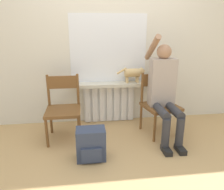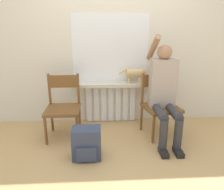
# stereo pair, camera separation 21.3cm
# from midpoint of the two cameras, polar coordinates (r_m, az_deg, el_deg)

# --- Properties ---
(ground_plane) EXTENTS (12.00, 12.00, 0.00)m
(ground_plane) POSITION_cam_midpoint_polar(r_m,az_deg,el_deg) (2.62, 3.41, -16.91)
(ground_plane) COLOR tan
(wall_with_window) EXTENTS (7.00, 0.06, 2.70)m
(wall_with_window) POSITION_cam_midpoint_polar(r_m,az_deg,el_deg) (3.40, 1.42, 15.20)
(wall_with_window) COLOR silver
(wall_with_window) RESTS_ON ground_plane
(radiator) EXTENTS (0.81, 0.08, 0.60)m
(radiator) POSITION_cam_midpoint_polar(r_m,az_deg,el_deg) (3.52, 1.39, -2.16)
(radiator) COLOR white
(radiator) RESTS_ON ground_plane
(windowsill) EXTENTS (1.21, 0.23, 0.05)m
(windowsill) POSITION_cam_midpoint_polar(r_m,az_deg,el_deg) (3.36, 1.52, 2.74)
(windowsill) COLOR beige
(windowsill) RESTS_ON radiator
(window_glass) EXTENTS (1.16, 0.01, 1.01)m
(window_glass) POSITION_cam_midpoint_polar(r_m,az_deg,el_deg) (3.37, 1.44, 11.97)
(window_glass) COLOR white
(window_glass) RESTS_ON windowsill
(chair_left) EXTENTS (0.46, 0.46, 0.86)m
(chair_left) POSITION_cam_midpoint_polar(r_m,az_deg,el_deg) (3.04, -10.69, -2.96)
(chair_left) COLOR brown
(chair_left) RESTS_ON ground_plane
(chair_right) EXTENTS (0.54, 0.54, 0.86)m
(chair_right) POSITION_cam_midpoint_polar(r_m,az_deg,el_deg) (3.15, 14.30, -2.46)
(chair_right) COLOR brown
(chair_right) RESTS_ON ground_plane
(person) EXTENTS (0.36, 1.03, 1.40)m
(person) POSITION_cam_midpoint_polar(r_m,az_deg,el_deg) (2.97, 15.49, 1.32)
(person) COLOR #333338
(person) RESTS_ON ground_plane
(cat) EXTENTS (0.44, 0.13, 0.24)m
(cat) POSITION_cam_midpoint_polar(r_m,az_deg,el_deg) (3.37, 7.95, 5.64)
(cat) COLOR #DBB77A
(cat) RESTS_ON windowsill
(backpack) EXTENTS (0.33, 0.25, 0.38)m
(backpack) POSITION_cam_midpoint_polar(r_m,az_deg,el_deg) (2.59, -4.23, -12.57)
(backpack) COLOR #333D56
(backpack) RESTS_ON ground_plane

